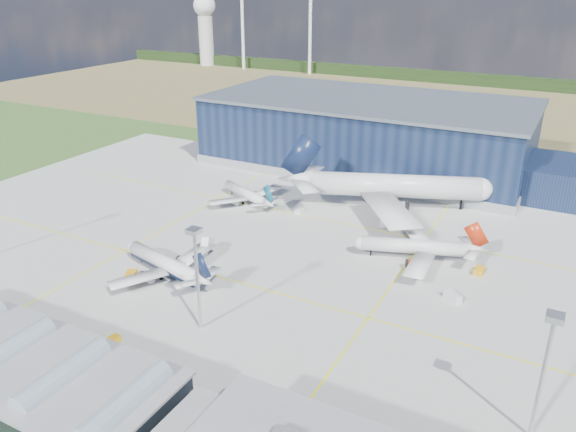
# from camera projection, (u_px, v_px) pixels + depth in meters

# --- Properties ---
(ground) EXTENTS (600.00, 600.00, 0.00)m
(ground) POSITION_uv_depth(u_px,v_px,m) (238.00, 260.00, 147.24)
(ground) COLOR #304F1D
(ground) RESTS_ON ground
(apron) EXTENTS (220.00, 160.00, 0.08)m
(apron) POSITION_uv_depth(u_px,v_px,m) (257.00, 245.00, 155.37)
(apron) COLOR #AAAAA5
(apron) RESTS_ON ground
(farmland) EXTENTS (600.00, 220.00, 0.01)m
(farmland) POSITION_uv_depth(u_px,v_px,m) (442.00, 106.00, 326.27)
(farmland) COLOR olive
(farmland) RESTS_ON ground
(treeline) EXTENTS (600.00, 8.00, 8.00)m
(treeline) POSITION_uv_depth(u_px,v_px,m) (471.00, 79.00, 389.82)
(treeline) COLOR black
(treeline) RESTS_ON ground
(horizon_dressing) EXTENTS (440.20, 18.00, 70.00)m
(horizon_dressing) POSITION_uv_depth(u_px,v_px,m) (234.00, 24.00, 456.08)
(horizon_dressing) COLOR white
(horizon_dressing) RESTS_ON ground
(hangar) EXTENTS (145.00, 62.00, 26.10)m
(hangar) POSITION_uv_depth(u_px,v_px,m) (374.00, 136.00, 218.66)
(hangar) COLOR #0F1B34
(hangar) RESTS_ON ground
(glass_concourse) EXTENTS (78.00, 23.00, 8.60)m
(glass_concourse) POSITION_uv_depth(u_px,v_px,m) (24.00, 371.00, 99.76)
(glass_concourse) COLOR black
(glass_concourse) RESTS_ON ground
(light_mast_center) EXTENTS (2.60, 2.60, 23.00)m
(light_mast_center) POSITION_uv_depth(u_px,v_px,m) (196.00, 263.00, 112.51)
(light_mast_center) COLOR silver
(light_mast_center) RESTS_ON ground
(light_mast_east) EXTENTS (2.60, 2.60, 23.00)m
(light_mast_east) POSITION_uv_depth(u_px,v_px,m) (546.00, 357.00, 84.45)
(light_mast_east) COLOR silver
(light_mast_east) RESTS_ON ground
(airliner_navy) EXTENTS (39.17, 38.65, 10.61)m
(airliner_navy) POSITION_uv_depth(u_px,v_px,m) (164.00, 256.00, 137.67)
(airliner_navy) COLOR silver
(airliner_navy) RESTS_ON ground
(airliner_red) EXTENTS (43.87, 43.40, 11.36)m
(airliner_red) POSITION_uv_depth(u_px,v_px,m) (414.00, 239.00, 145.49)
(airliner_red) COLOR silver
(airliner_red) RESTS_ON ground
(airliner_widebody) EXTENTS (87.86, 87.01, 22.31)m
(airliner_widebody) POSITION_uv_depth(u_px,v_px,m) (395.00, 174.00, 177.26)
(airliner_widebody) COLOR silver
(airliner_widebody) RESTS_ON ground
(airliner_regional) EXTENTS (37.71, 37.40, 9.34)m
(airliner_regional) POSITION_uv_depth(u_px,v_px,m) (246.00, 189.00, 183.53)
(airliner_regional) COLOR silver
(airliner_regional) RESTS_ON ground
(gse_tug_a) EXTENTS (3.73, 4.38, 1.56)m
(gse_tug_a) POSITION_uv_depth(u_px,v_px,m) (131.00, 275.00, 138.12)
(gse_tug_a) COLOR orange
(gse_tug_a) RESTS_ON ground
(gse_tug_b) EXTENTS (2.38, 3.17, 1.26)m
(gse_tug_b) POSITION_uv_depth(u_px,v_px,m) (113.00, 340.00, 113.38)
(gse_tug_b) COLOR orange
(gse_tug_b) RESTS_ON ground
(gse_cart_a) EXTENTS (2.57, 3.55, 1.44)m
(gse_cart_a) POSITION_uv_depth(u_px,v_px,m) (300.00, 211.00, 176.47)
(gse_cart_a) COLOR silver
(gse_cart_a) RESTS_ON ground
(gse_van_b) EXTENTS (4.61, 4.00, 1.95)m
(gse_van_b) POSITION_uv_depth(u_px,v_px,m) (452.00, 297.00, 128.25)
(gse_van_b) COLOR silver
(gse_van_b) RESTS_ON ground
(gse_tug_c) EXTENTS (2.48, 3.73, 1.57)m
(gse_tug_c) POSITION_uv_depth(u_px,v_px,m) (479.00, 271.00, 140.02)
(gse_tug_c) COLOR orange
(gse_tug_c) RESTS_ON ground
(airstair) EXTENTS (3.29, 5.45, 3.26)m
(airstair) POSITION_uv_depth(u_px,v_px,m) (208.00, 247.00, 150.62)
(airstair) COLOR silver
(airstair) RESTS_ON ground
(car_a) EXTENTS (4.24, 3.08, 1.34)m
(car_a) POSITION_uv_depth(u_px,v_px,m) (254.00, 418.00, 93.25)
(car_a) COLOR #99999E
(car_a) RESTS_ON ground
(car_b) EXTENTS (4.03, 1.85, 1.28)m
(car_b) POSITION_uv_depth(u_px,v_px,m) (110.00, 361.00, 107.14)
(car_b) COLOR #99999E
(car_b) RESTS_ON ground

